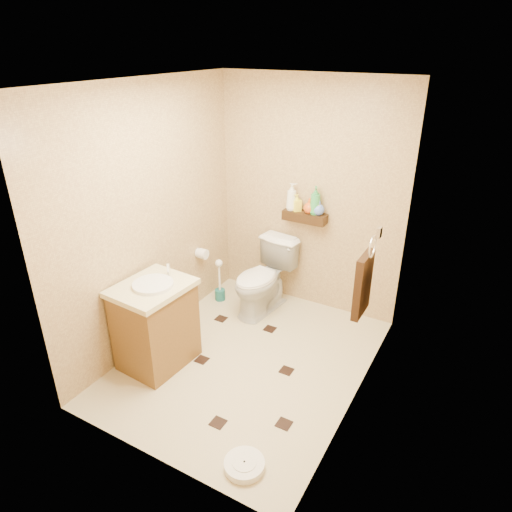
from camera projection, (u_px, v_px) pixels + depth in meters
The scene contains 20 objects.
ground at pixel (248, 360), 4.18m from camera, with size 2.50×2.50×0.00m, color #C7B292.
wall_back at pixel (309, 198), 4.65m from camera, with size 2.00×0.04×2.40m, color tan.
wall_front at pixel (139, 314), 2.68m from camera, with size 2.00×0.04×2.40m, color tan.
wall_left at pixel (151, 219), 4.11m from camera, with size 0.04×2.50×2.40m, color tan.
wall_right at pixel (368, 268), 3.22m from camera, with size 0.04×2.50×2.40m, color tan.
ceiling at pixel (245, 81), 3.15m from camera, with size 2.00×2.50×0.02m, color silver.
wall_shelf at pixel (305, 217), 4.66m from camera, with size 0.46×0.14×0.10m, color #32200D.
floor_accents at pixel (246, 366), 4.11m from camera, with size 1.33×1.42×0.01m.
toilet at pixel (263, 278), 4.80m from camera, with size 0.43×0.76×0.77m, color white.
vanity at pixel (156, 323), 4.00m from camera, with size 0.58×0.68×0.91m.
bathroom_scale at pixel (244, 465), 3.12m from camera, with size 0.36×0.36×0.06m.
toilet_brush at pixel (220, 286), 5.09m from camera, with size 0.11×0.11×0.50m.
towel_ring at pixel (364, 282), 3.57m from camera, with size 0.12×0.30×0.76m.
toilet_paper at pixel (202, 254), 4.85m from camera, with size 0.12×0.11×0.12m.
bottle_a at pixel (292, 197), 4.65m from camera, with size 0.11×0.11×0.28m, color white.
bottle_b at pixel (297, 203), 4.65m from camera, with size 0.08×0.08×0.18m, color yellow.
bottle_c at pixel (310, 206), 4.59m from camera, with size 0.12×0.12×0.16m, color #D95419.
bottle_d at pixel (315, 200), 4.53m from camera, with size 0.11×0.11×0.29m, color green.
bottle_e at pixel (316, 207), 4.55m from camera, with size 0.07×0.07×0.16m, color #E9C04D.
bottle_f at pixel (319, 207), 4.55m from camera, with size 0.12×0.12×0.15m, color #5476D3.
Camera 1 is at (1.72, -2.89, 2.66)m, focal length 32.00 mm.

